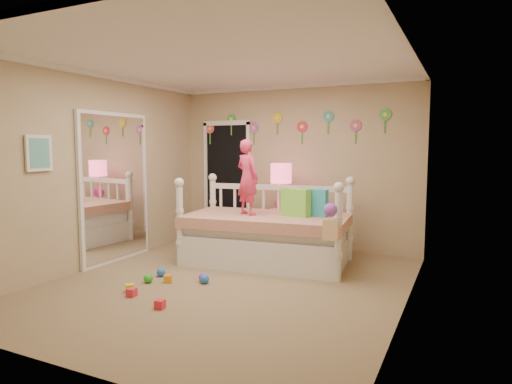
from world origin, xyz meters
The scene contains 18 objects.
floor centered at (0.00, 0.00, 0.00)m, with size 4.00×4.50×0.01m, color #7F684C.
ceiling centered at (0.00, 0.00, 2.60)m, with size 4.00×4.50×0.01m, color white.
back_wall centered at (0.00, 2.25, 1.30)m, with size 4.00×0.01×2.60m, color tan.
left_wall centered at (-2.00, 0.00, 1.30)m, with size 0.01×4.50×2.60m, color tan.
right_wall centered at (2.00, 0.00, 1.30)m, with size 0.01×4.50×2.60m, color tan.
crown_molding centered at (0.00, 0.00, 2.57)m, with size 4.00×4.50×0.06m, color white, non-canonical shape.
daybed centered at (0.03, 1.10, 0.61)m, with size 2.26×1.22×1.23m, color white, non-canonical shape.
pillow_turquoise centered at (0.65, 1.27, 0.87)m, with size 0.37×0.13×0.37m, color teal.
pillow_lime centered at (0.43, 1.15, 0.87)m, with size 0.40×0.15×0.38m, color #7ADD43.
child centered at (-0.22, 1.00, 1.20)m, with size 0.38×0.25×1.04m, color #EC3562.
nightstand centered at (-0.06, 1.82, 0.33)m, with size 0.40×0.30×0.66m, color white.
table_lamp centered at (-0.06, 1.82, 1.13)m, with size 0.32×0.32×0.71m.
closet_doorway centered at (-1.25, 2.23, 1.03)m, with size 0.90×0.04×2.07m, color black.
flower_decals centered at (-0.09, 2.24, 1.94)m, with size 3.40×0.02×0.50m, color #B2668C, non-canonical shape.
mirror_closet centered at (-1.96, 0.30, 1.05)m, with size 0.07×1.30×2.10m, color white.
wall_picture centered at (-1.97, -0.90, 1.55)m, with size 0.05×0.34×0.42m, color white.
hanging_bag centered at (1.11, 0.47, 0.75)m, with size 0.20×0.16×0.36m, color beige, non-canonical shape.
toy_scatter centered at (-0.51, -0.52, 0.06)m, with size 0.80×1.30×0.11m, color #996666, non-canonical shape.
Camera 1 is at (2.52, -4.45, 1.62)m, focal length 31.08 mm.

